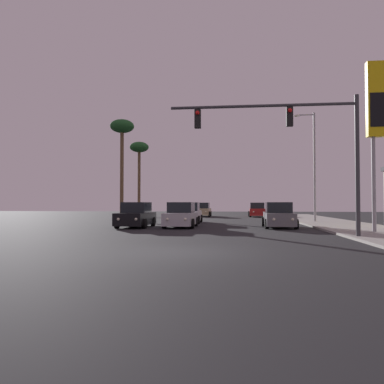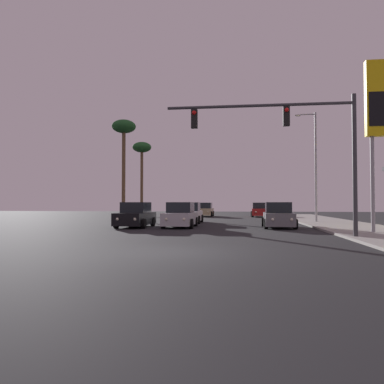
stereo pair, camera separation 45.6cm
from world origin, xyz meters
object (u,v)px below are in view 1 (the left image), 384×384
car_white (189,214)px  car_silver (181,216)px  car_tan (203,210)px  street_lamp (313,161)px  palm_tree_mid (122,133)px  car_red (257,210)px  car_black (136,216)px  palm_tree_far (139,152)px  car_grey (279,216)px  traffic_light_mast (299,135)px

car_white → car_silver: same height
car_tan → car_white: (0.04, -15.15, 0.00)m
car_silver → street_lamp: street_lamp is taller
car_silver → palm_tree_mid: size_ratio=0.43×
car_white → car_silver: bearing=91.3°
car_red → car_silver: same height
car_black → car_white: (2.90, 5.77, 0.00)m
palm_tree_far → car_grey: bearing=-55.0°
car_white → traffic_light_mast: size_ratio=0.49×
street_lamp → palm_tree_mid: 18.54m
car_red → car_silver: bearing=74.5°
car_grey → traffic_light_mast: traffic_light_mast is taller
car_tan → street_lamp: size_ratio=0.48×
traffic_light_mast → palm_tree_mid: palm_tree_mid is taller
traffic_light_mast → palm_tree_far: palm_tree_far is taller
car_grey → traffic_light_mast: (0.06, -7.42, 4.04)m
traffic_light_mast → palm_tree_far: 32.31m
traffic_light_mast → palm_tree_mid: 23.57m
traffic_light_mast → street_lamp: size_ratio=0.97×
traffic_light_mast → car_white: bearing=117.8°
car_white → car_black: bearing=63.4°
palm_tree_mid → car_silver: bearing=-56.7°
car_silver → palm_tree_mid: (-7.52, 11.43, 7.93)m
car_tan → palm_tree_far: size_ratio=0.46×
car_white → car_silver: 5.53m
car_grey → car_red: size_ratio=1.00×
car_tan → car_black: size_ratio=1.00×
palm_tree_mid → car_grey: bearing=-38.4°
car_black → car_silver: bearing=-173.5°
car_red → street_lamp: (3.67, -13.21, 4.36)m
street_lamp → palm_tree_mid: (-17.60, 4.58, 3.58)m
traffic_light_mast → palm_tree_far: size_ratio=0.93×
car_grey → street_lamp: street_lamp is taller
car_tan → car_silver: (0.15, -20.68, 0.00)m
palm_tree_far → car_black: bearing=-76.4°
car_grey → car_white: bearing=-36.5°
car_silver → palm_tree_mid: palm_tree_mid is taller
car_black → car_silver: size_ratio=1.00×
car_red → car_grey: bearing=92.5°
car_grey → palm_tree_mid: palm_tree_mid is taller
car_red → palm_tree_mid: palm_tree_mid is taller
car_grey → street_lamp: size_ratio=0.48×
car_tan → car_silver: bearing=91.8°
car_tan → car_silver: same height
car_black → car_red: size_ratio=1.00×
palm_tree_mid → car_tan: bearing=51.5°
car_silver → palm_tree_far: bearing=-67.6°
street_lamp → palm_tree_mid: palm_tree_mid is taller
car_tan → car_red: same height
car_silver → car_black: bearing=5.8°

